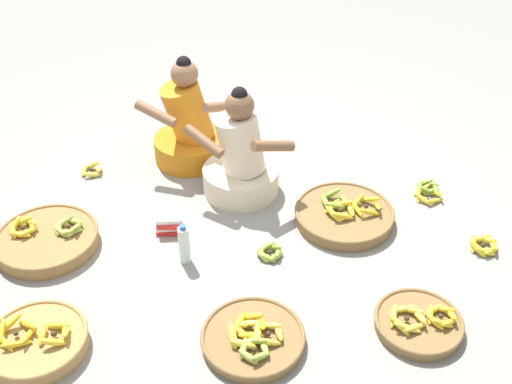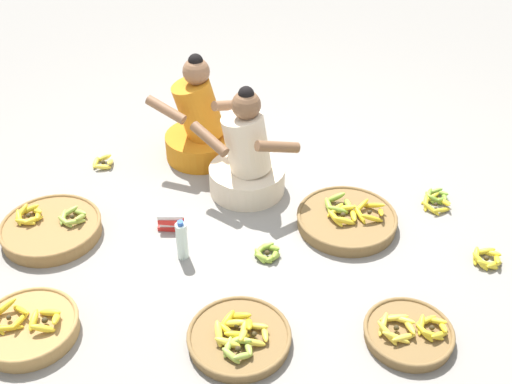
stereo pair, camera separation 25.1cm
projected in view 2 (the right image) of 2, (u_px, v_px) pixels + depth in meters
name	position (u px, v px, depth m)	size (l,w,h in m)	color
ground_plane	(257.00, 217.00, 4.08)	(10.00, 10.00, 0.00)	gray
vendor_woman_front	(247.00, 160.00, 4.17)	(0.73, 0.52, 0.79)	beige
vendor_woman_behind	(200.00, 125.00, 4.51)	(0.73, 0.52, 0.82)	orange
banana_basket_near_bicycle	(347.00, 219.00, 3.98)	(0.64, 0.64, 0.16)	brown
banana_basket_front_left	(29.00, 327.00, 3.25)	(0.52, 0.52, 0.16)	#A87F47
banana_basket_back_center	(239.00, 337.00, 3.21)	(0.55, 0.55, 0.14)	brown
banana_basket_mid_left	(51.00, 228.00, 3.90)	(0.63, 0.63, 0.16)	olive
banana_basket_mid_right	(409.00, 333.00, 3.23)	(0.47, 0.47, 0.13)	brown
loose_bananas_back_left	(103.00, 162.00, 4.54)	(0.15, 0.16, 0.08)	yellow
loose_bananas_back_right	(436.00, 200.00, 4.18)	(0.22, 0.29, 0.09)	olive
loose_bananas_front_center	(487.00, 259.00, 3.71)	(0.20, 0.21, 0.09)	yellow
loose_bananas_front_right	(267.00, 253.00, 3.75)	(0.18, 0.18, 0.08)	#8CAD38
water_bottle	(182.00, 240.00, 3.69)	(0.07, 0.07, 0.27)	silver
packet_carton_stack	(171.00, 222.00, 3.94)	(0.17, 0.08, 0.12)	red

